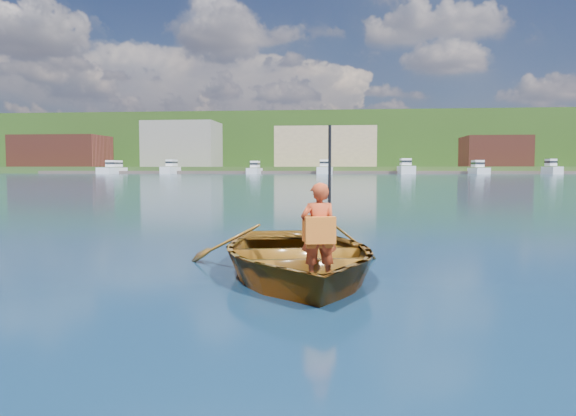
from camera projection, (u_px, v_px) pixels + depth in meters
The scene contains 8 objects.
ground at pixel (261, 268), 7.80m from camera, with size 600.00×600.00×0.00m.
rowboat at pixel (296, 255), 7.26m from camera, with size 3.67×4.56×0.84m.
child_paddler at pixel (319, 232), 6.35m from camera, with size 0.46×0.40×1.78m.
shoreline at pixel (344, 148), 241.86m from camera, with size 400.00×140.00×22.00m.
dock at pixel (323, 172), 155.16m from camera, with size 160.00×11.85×0.80m.
waterfront_buildings at pixel (317, 148), 171.78m from camera, with size 202.00×16.00×14.00m.
marina_yachts at pixel (358, 169), 149.48m from camera, with size 143.57×13.82×4.38m.
hillside_trees at pixel (371, 127), 249.93m from camera, with size 294.50×84.81×25.18m.
Camera 1 is at (1.17, -7.64, 1.38)m, focal length 35.00 mm.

